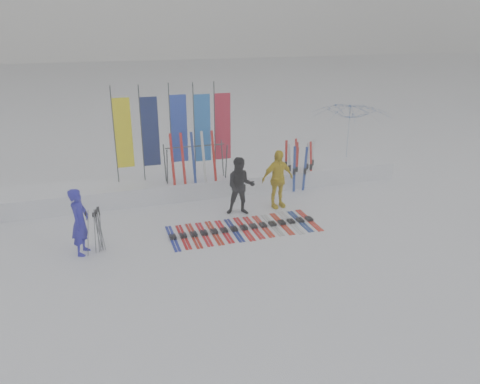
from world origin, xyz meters
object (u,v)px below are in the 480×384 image
object	(u,v)px
person_black	(241,186)
ski_row	(244,228)
person_blue	(80,222)
ski_rack	(196,158)
person_yellow	(278,179)
tent_canopy	(350,138)

from	to	relation	value
person_black	ski_row	bearing A→B (deg)	-87.78
person_blue	ski_rack	size ratio (longest dim) A/B	0.88
person_yellow	ski_rack	bearing A→B (deg)	134.96
ski_row	person_yellow	bearing A→B (deg)	40.22
person_blue	person_yellow	bearing A→B (deg)	-56.46
person_black	tent_canopy	size ratio (longest dim) A/B	0.59
person_blue	tent_canopy	size ratio (longest dim) A/B	0.57
person_blue	person_yellow	size ratio (longest dim) A/B	0.94
person_blue	person_black	xyz separation A→B (m)	(4.71, 1.26, 0.02)
person_yellow	ski_rack	distance (m)	2.88
person_black	ski_row	world-z (taller)	person_black
ski_rack	tent_canopy	bearing A→B (deg)	7.61
ski_rack	person_blue	bearing A→B (deg)	-139.71
tent_canopy	ski_rack	world-z (taller)	tent_canopy
person_black	ski_row	distance (m)	1.45
tent_canopy	person_yellow	bearing A→B (deg)	-147.70
person_yellow	person_blue	bearing A→B (deg)	-174.67
person_blue	ski_rack	bearing A→B (deg)	-29.84
person_blue	tent_canopy	bearing A→B (deg)	-48.38
person_blue	ski_row	world-z (taller)	person_blue
person_blue	ski_rack	distance (m)	4.92
person_blue	person_black	world-z (taller)	person_black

